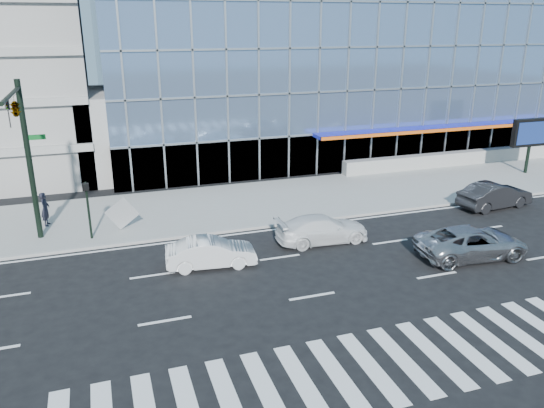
{
  "coord_description": "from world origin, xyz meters",
  "views": [
    {
      "loc": [
        -7.71,
        -21.82,
        10.67
      ],
      "look_at": [
        0.61,
        3.0,
        1.66
      ],
      "focal_mm": 35.0,
      "sensor_mm": 36.0,
      "label": 1
    }
  ],
  "objects_px": {
    "silver_suv": "(472,243)",
    "dark_sedan": "(495,195)",
    "traffic_signal": "(20,126)",
    "white_sedan": "(211,253)",
    "ped_signal_post": "(88,202)",
    "white_suv": "(322,229)",
    "pedestrian": "(45,209)",
    "marquee_sign": "(531,134)",
    "tilted_panel": "(122,213)"
  },
  "relations": [
    {
      "from": "pedestrian",
      "to": "marquee_sign",
      "type": "bearing_deg",
      "value": -81.29
    },
    {
      "from": "traffic_signal",
      "to": "pedestrian",
      "type": "xyz_separation_m",
      "value": [
        0.22,
        3.15,
        -5.08
      ]
    },
    {
      "from": "white_sedan",
      "to": "dark_sedan",
      "type": "height_order",
      "value": "dark_sedan"
    },
    {
      "from": "ped_signal_post",
      "to": "dark_sedan",
      "type": "bearing_deg",
      "value": -5.54
    },
    {
      "from": "marquee_sign",
      "to": "white_suv",
      "type": "distance_m",
      "value": 20.62
    },
    {
      "from": "white_suv",
      "to": "tilted_panel",
      "type": "bearing_deg",
      "value": 65.77
    },
    {
      "from": "traffic_signal",
      "to": "pedestrian",
      "type": "relative_size",
      "value": 4.3
    },
    {
      "from": "marquee_sign",
      "to": "tilted_panel",
      "type": "xyz_separation_m",
      "value": [
        -28.87,
        -2.23,
        -2.01
      ]
    },
    {
      "from": "traffic_signal",
      "to": "silver_suv",
      "type": "xyz_separation_m",
      "value": [
        19.69,
        -7.4,
        -5.42
      ]
    },
    {
      "from": "white_sedan",
      "to": "dark_sedan",
      "type": "bearing_deg",
      "value": -75.85
    },
    {
      "from": "silver_suv",
      "to": "marquee_sign",
      "type": "bearing_deg",
      "value": -46.09
    },
    {
      "from": "pedestrian",
      "to": "dark_sedan",
      "type": "bearing_deg",
      "value": -92.93
    },
    {
      "from": "ped_signal_post",
      "to": "white_suv",
      "type": "relative_size",
      "value": 0.63
    },
    {
      "from": "silver_suv",
      "to": "white_sedan",
      "type": "distance_m",
      "value": 12.36
    },
    {
      "from": "traffic_signal",
      "to": "silver_suv",
      "type": "bearing_deg",
      "value": -20.61
    },
    {
      "from": "ped_signal_post",
      "to": "white_sedan",
      "type": "xyz_separation_m",
      "value": [
        5.19,
        -4.83,
        -1.46
      ]
    },
    {
      "from": "silver_suv",
      "to": "pedestrian",
      "type": "height_order",
      "value": "pedestrian"
    },
    {
      "from": "pedestrian",
      "to": "white_suv",
      "type": "bearing_deg",
      "value": -107.75
    },
    {
      "from": "ped_signal_post",
      "to": "tilted_panel",
      "type": "distance_m",
      "value": 2.13
    },
    {
      "from": "silver_suv",
      "to": "white_suv",
      "type": "distance_m",
      "value": 7.21
    },
    {
      "from": "traffic_signal",
      "to": "white_sedan",
      "type": "distance_m",
      "value": 10.44
    },
    {
      "from": "traffic_signal",
      "to": "tilted_panel",
      "type": "distance_m",
      "value": 6.68
    },
    {
      "from": "white_suv",
      "to": "silver_suv",
      "type": "bearing_deg",
      "value": -122.14
    },
    {
      "from": "silver_suv",
      "to": "dark_sedan",
      "type": "distance_m",
      "value": 8.16
    },
    {
      "from": "ped_signal_post",
      "to": "white_suv",
      "type": "height_order",
      "value": "ped_signal_post"
    },
    {
      "from": "traffic_signal",
      "to": "white_suv",
      "type": "height_order",
      "value": "traffic_signal"
    },
    {
      "from": "traffic_signal",
      "to": "ped_signal_post",
      "type": "xyz_separation_m",
      "value": [
        2.5,
        0.37,
        -4.02
      ]
    },
    {
      "from": "ped_signal_post",
      "to": "traffic_signal",
      "type": "bearing_deg",
      "value": -171.48
    },
    {
      "from": "white_suv",
      "to": "ped_signal_post",
      "type": "bearing_deg",
      "value": 72.83
    },
    {
      "from": "marquee_sign",
      "to": "pedestrian",
      "type": "xyz_separation_m",
      "value": [
        -32.78,
        -0.27,
        -1.99
      ]
    },
    {
      "from": "silver_suv",
      "to": "traffic_signal",
      "type": "bearing_deg",
      "value": 74.17
    },
    {
      "from": "traffic_signal",
      "to": "dark_sedan",
      "type": "bearing_deg",
      "value": -4.17
    },
    {
      "from": "pedestrian",
      "to": "traffic_signal",
      "type": "bearing_deg",
      "value": -175.75
    },
    {
      "from": "ped_signal_post",
      "to": "white_suv",
      "type": "distance_m",
      "value": 11.9
    },
    {
      "from": "white_suv",
      "to": "dark_sedan",
      "type": "xyz_separation_m",
      "value": [
        12.0,
        1.54,
        0.08
      ]
    },
    {
      "from": "ped_signal_post",
      "to": "tilted_panel",
      "type": "height_order",
      "value": "ped_signal_post"
    },
    {
      "from": "traffic_signal",
      "to": "dark_sedan",
      "type": "relative_size",
      "value": 1.7
    },
    {
      "from": "silver_suv",
      "to": "dark_sedan",
      "type": "relative_size",
      "value": 1.14
    },
    {
      "from": "dark_sedan",
      "to": "tilted_panel",
      "type": "height_order",
      "value": "tilted_panel"
    },
    {
      "from": "white_sedan",
      "to": "dark_sedan",
      "type": "xyz_separation_m",
      "value": [
        18.0,
        2.58,
        0.1
      ]
    },
    {
      "from": "white_sedan",
      "to": "pedestrian",
      "type": "distance_m",
      "value": 10.67
    },
    {
      "from": "white_suv",
      "to": "white_sedan",
      "type": "distance_m",
      "value": 6.09
    },
    {
      "from": "traffic_signal",
      "to": "marquee_sign",
      "type": "distance_m",
      "value": 33.32
    },
    {
      "from": "marquee_sign",
      "to": "white_sedan",
      "type": "distance_m",
      "value": 26.62
    },
    {
      "from": "marquee_sign",
      "to": "white_suv",
      "type": "xyz_separation_m",
      "value": [
        -19.31,
        -6.83,
        -2.37
      ]
    },
    {
      "from": "marquee_sign",
      "to": "silver_suv",
      "type": "height_order",
      "value": "marquee_sign"
    },
    {
      "from": "marquee_sign",
      "to": "dark_sedan",
      "type": "xyz_separation_m",
      "value": [
        -7.31,
        -5.3,
        -2.29
      ]
    },
    {
      "from": "ped_signal_post",
      "to": "pedestrian",
      "type": "bearing_deg",
      "value": 129.32
    },
    {
      "from": "white_sedan",
      "to": "tilted_panel",
      "type": "xyz_separation_m",
      "value": [
        -3.56,
        5.66,
        0.38
      ]
    },
    {
      "from": "dark_sedan",
      "to": "pedestrian",
      "type": "bearing_deg",
      "value": 72.48
    }
  ]
}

